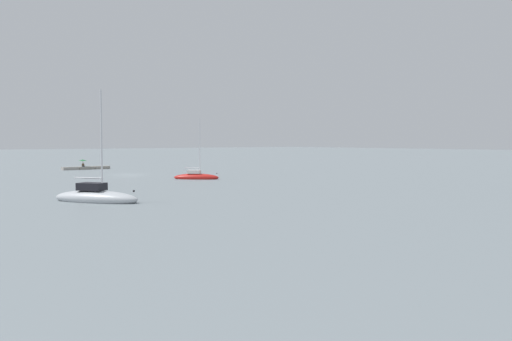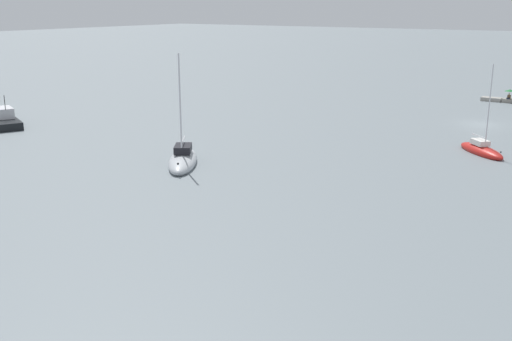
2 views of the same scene
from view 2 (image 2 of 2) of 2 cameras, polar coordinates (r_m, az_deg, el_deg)
ground_plane at (r=71.83m, az=20.36°, el=4.10°), size 500.00×500.00×0.00m
person_seated_brown_left at (r=89.00m, az=22.66°, el=6.40°), size 0.45×0.64×0.73m
umbrella_open_green at (r=89.08m, az=22.75°, el=6.96°), size 1.39×1.39×1.30m
sailboat_grey_near at (r=50.72m, az=-6.89°, el=0.99°), size 6.19×7.73×9.56m
sailboat_red_mid at (r=57.70m, az=20.40°, el=1.80°), size 5.49×5.32×8.24m
motorboat_black_mid at (r=72.75m, az=-22.67°, el=4.38°), size 8.17×5.58×4.43m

